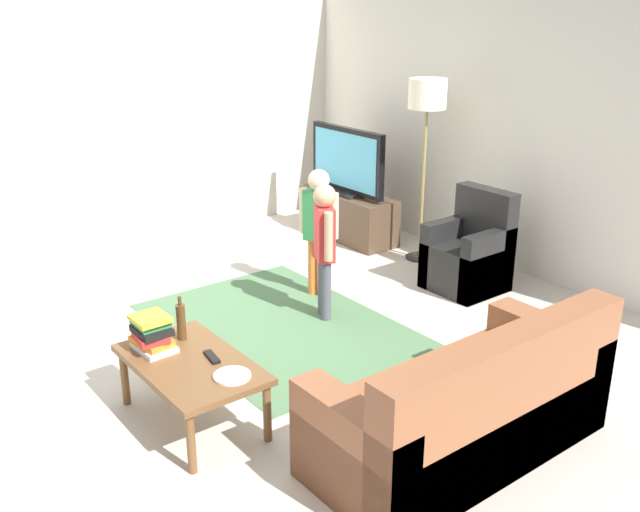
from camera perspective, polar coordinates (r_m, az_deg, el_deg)
ground at (r=5.32m, az=-5.18°, el=-7.95°), size 7.80×7.80×0.00m
wall_back at (r=6.87m, az=16.31°, el=9.70°), size 6.00×0.12×2.70m
wall_left at (r=7.51m, az=-18.17°, el=10.32°), size 0.12×6.00×2.70m
area_rug at (r=5.76m, az=-3.34°, el=-5.54°), size 2.20×1.60×0.01m
tv_stand at (r=7.77m, az=2.24°, el=3.22°), size 1.20×0.44×0.50m
tv at (r=7.61m, az=2.17°, el=7.55°), size 1.10×0.28×0.71m
couch at (r=4.18m, az=11.97°, el=-12.16°), size 0.80×1.80×0.86m
armchair at (r=6.53m, az=11.99°, el=-0.03°), size 0.60×0.60×0.90m
floor_lamp at (r=6.91m, az=8.57°, el=11.95°), size 0.36×0.36×1.78m
child_near_tv at (r=6.09m, az=-0.10°, el=2.80°), size 0.36×0.21×1.14m
child_center at (r=5.67m, az=0.36°, el=1.36°), size 0.34×0.23×1.12m
coffee_table at (r=4.43m, az=-10.30°, el=-8.83°), size 1.00×0.60×0.42m
book_stack at (r=4.54m, az=-13.34°, el=-6.07°), size 0.30×0.23×0.23m
bottle at (r=4.64m, az=-11.07°, el=-5.15°), size 0.06×0.06×0.30m
tv_remote at (r=4.42m, az=-8.65°, el=-8.00°), size 0.18×0.07×0.02m
plate at (r=4.20m, az=-7.05°, el=-9.50°), size 0.22×0.22×0.02m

